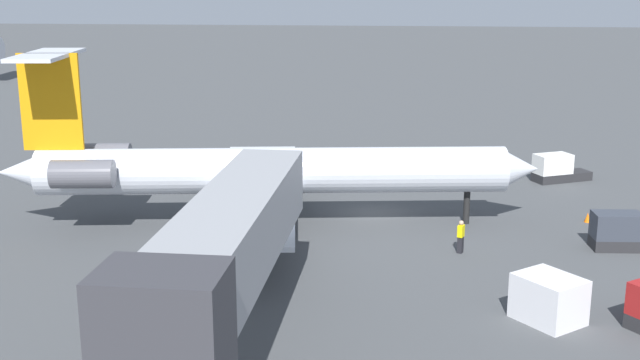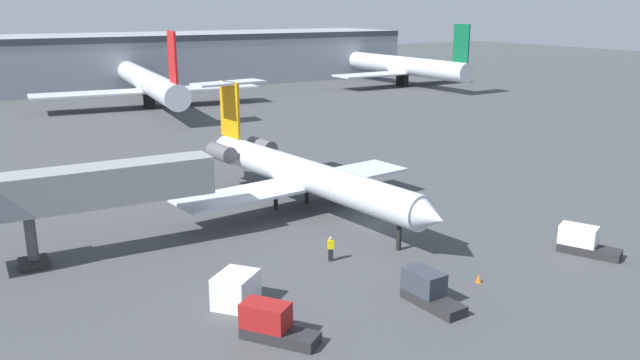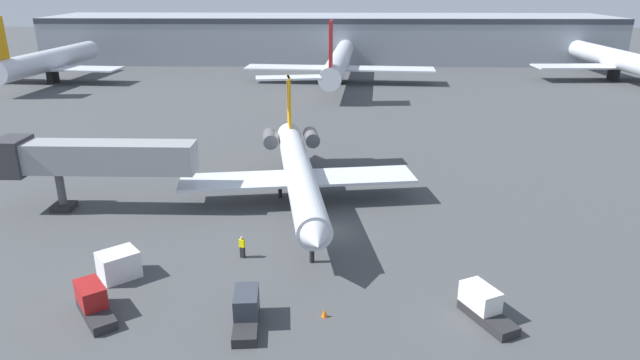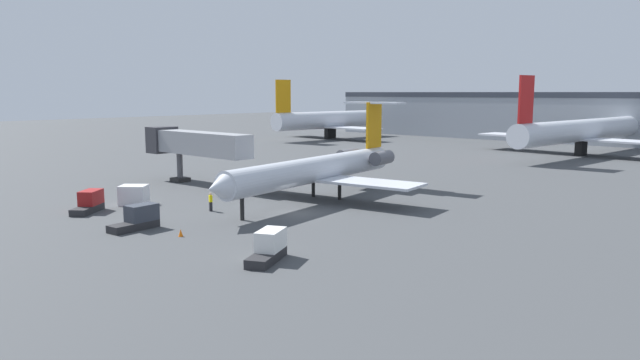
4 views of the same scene
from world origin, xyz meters
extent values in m
cube|color=#424447|center=(0.00, 0.00, -0.05)|extent=(400.00, 400.00, 0.10)
cylinder|color=silver|center=(-2.58, 5.50, 3.13)|extent=(6.07, 25.72, 2.51)
cone|color=silver|center=(-0.68, -7.97, 3.13)|extent=(2.67, 2.51, 2.39)
cone|color=silver|center=(-4.50, 19.08, 3.13)|extent=(2.48, 2.87, 2.14)
cube|color=silver|center=(2.89, 7.28, 2.18)|extent=(10.34, 5.73, 0.24)
cube|color=silver|center=(-8.33, 5.70, 2.18)|extent=(10.34, 5.73, 0.24)
cylinder|color=#595960|center=(-1.82, 15.52, 3.53)|extent=(1.93, 3.38, 1.50)
cylinder|color=#595960|center=(-6.09, 14.91, 3.53)|extent=(1.93, 3.38, 1.50)
cube|color=orange|center=(-4.23, 17.19, 6.98)|extent=(0.69, 3.20, 5.19)
cube|color=silver|center=(-4.23, 17.19, 9.48)|extent=(7.07, 3.33, 0.20)
cylinder|color=black|center=(-1.07, -5.20, 0.94)|extent=(0.36, 0.36, 1.88)
cylinder|color=black|center=(-1.28, 7.71, 0.94)|extent=(0.36, 0.36, 1.88)
cylinder|color=black|center=(-4.44, 7.26, 0.94)|extent=(0.36, 0.36, 1.88)
cube|color=gray|center=(-19.35, 4.07, 4.87)|extent=(16.08, 2.73, 2.60)
cylinder|color=#4C4C51|center=(-23.36, 4.10, 1.79)|extent=(0.70, 0.70, 3.57)
cube|color=#262626|center=(-23.36, 4.10, 0.25)|extent=(1.80, 1.80, 0.50)
cube|color=black|center=(-6.16, -4.57, 0.42)|extent=(0.39, 0.35, 0.85)
cube|color=yellow|center=(-6.16, -4.57, 1.15)|extent=(0.47, 0.40, 0.60)
sphere|color=tan|center=(-6.16, -4.57, 1.57)|extent=(0.24, 0.24, 0.24)
cube|color=#262628|center=(-13.78, -12.43, 0.30)|extent=(3.53, 4.04, 0.60)
cube|color=maroon|center=(-14.26, -11.79, 1.25)|extent=(2.56, 2.76, 1.30)
cube|color=#262628|center=(-4.63, -13.25, 0.30)|extent=(1.72, 4.10, 0.60)
cube|color=#333842|center=(-4.70, -12.46, 1.25)|extent=(1.59, 2.50, 1.30)
cube|color=#262628|center=(9.63, -12.36, 0.30)|extent=(3.01, 4.21, 0.60)
cube|color=white|center=(9.28, -11.64, 1.25)|extent=(2.31, 2.77, 1.30)
cube|color=silver|center=(-14.13, -7.56, 0.94)|extent=(3.18, 3.13, 1.87)
cone|color=orange|center=(-0.08, -12.05, 0.28)|extent=(0.36, 0.36, 0.55)
cube|color=#8C939E|center=(0.00, 100.07, 5.36)|extent=(135.14, 23.15, 10.72)
cube|color=#333842|center=(0.00, 88.69, 10.12)|extent=(135.14, 0.60, 1.20)
cylinder|color=silver|center=(1.77, 67.97, 4.26)|extent=(7.32, 43.73, 3.73)
cube|color=red|center=(0.13, 48.25, 9.63)|extent=(0.63, 4.01, 7.00)
cube|color=silver|center=(1.77, 67.97, 2.80)|extent=(36.97, 9.01, 0.30)
cube|color=black|center=(1.77, 67.97, 1.20)|extent=(1.20, 2.80, 2.40)
cylinder|color=silver|center=(56.57, 71.54, 4.27)|extent=(5.22, 37.97, 3.74)
cube|color=#0C5933|center=(57.23, 54.63, 9.64)|extent=(0.46, 4.01, 7.00)
cube|color=silver|center=(56.57, 71.54, 2.80)|extent=(32.00, 7.24, 0.30)
cube|color=black|center=(56.57, 71.54, 1.20)|extent=(1.20, 2.80, 2.40)
camera|label=1|loc=(-44.64, -1.73, 13.28)|focal=44.77mm
camera|label=2|loc=(-26.60, -38.90, 16.32)|focal=36.26mm
camera|label=3|loc=(0.23, -40.66, 19.22)|focal=31.12mm
camera|label=4|loc=(36.75, -37.27, 10.65)|focal=33.48mm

